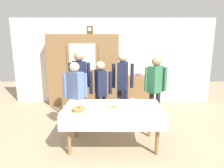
# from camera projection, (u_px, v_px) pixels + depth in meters

# --- Properties ---
(ground_plane) EXTENTS (12.00, 12.00, 0.00)m
(ground_plane) POSITION_uv_depth(u_px,v_px,m) (112.00, 139.00, 3.99)
(ground_plane) COLOR tan
(ground_plane) RESTS_ON ground
(back_wall) EXTENTS (6.40, 0.10, 2.70)m
(back_wall) POSITION_uv_depth(u_px,v_px,m) (112.00, 61.00, 6.30)
(back_wall) COLOR silver
(back_wall) RESTS_ON ground
(dining_table) EXTENTS (1.83, 0.97, 0.78)m
(dining_table) POSITION_uv_depth(u_px,v_px,m) (112.00, 113.00, 3.62)
(dining_table) COLOR olive
(dining_table) RESTS_ON ground
(wall_cabinet) EXTENTS (2.16, 0.46, 2.19)m
(wall_cabinet) POSITION_uv_depth(u_px,v_px,m) (83.00, 70.00, 6.06)
(wall_cabinet) COLOR olive
(wall_cabinet) RESTS_ON ground
(mantel_clock) EXTENTS (0.18, 0.11, 0.24)m
(mantel_clock) POSITION_uv_depth(u_px,v_px,m) (89.00, 30.00, 5.80)
(mantel_clock) COLOR brown
(mantel_clock) RESTS_ON wall_cabinet
(bookshelf_low) EXTENTS (0.99, 0.35, 0.93)m
(bookshelf_low) POSITION_uv_depth(u_px,v_px,m) (137.00, 89.00, 6.25)
(bookshelf_low) COLOR olive
(bookshelf_low) RESTS_ON ground
(book_stack) EXTENTS (0.16, 0.23, 0.05)m
(book_stack) POSITION_uv_depth(u_px,v_px,m) (138.00, 74.00, 6.15)
(book_stack) COLOR #664C7A
(book_stack) RESTS_ON bookshelf_low
(tea_cup_near_right) EXTENTS (0.13, 0.13, 0.06)m
(tea_cup_near_right) POSITION_uv_depth(u_px,v_px,m) (132.00, 100.00, 3.94)
(tea_cup_near_right) COLOR white
(tea_cup_near_right) RESTS_ON dining_table
(tea_cup_far_right) EXTENTS (0.13, 0.13, 0.06)m
(tea_cup_far_right) POSITION_uv_depth(u_px,v_px,m) (117.00, 101.00, 3.90)
(tea_cup_far_right) COLOR white
(tea_cup_far_right) RESTS_ON dining_table
(tea_cup_front_edge) EXTENTS (0.13, 0.13, 0.06)m
(tea_cup_front_edge) POSITION_uv_depth(u_px,v_px,m) (126.00, 108.00, 3.46)
(tea_cup_front_edge) COLOR white
(tea_cup_front_edge) RESTS_ON dining_table
(bread_basket) EXTENTS (0.24, 0.24, 0.16)m
(bread_basket) POSITION_uv_depth(u_px,v_px,m) (78.00, 109.00, 3.40)
(bread_basket) COLOR #9E7542
(bread_basket) RESTS_ON dining_table
(pastry_plate) EXTENTS (0.28, 0.28, 0.05)m
(pastry_plate) POSITION_uv_depth(u_px,v_px,m) (111.00, 108.00, 3.54)
(pastry_plate) COLOR white
(pastry_plate) RESTS_ON dining_table
(spoon_near_right) EXTENTS (0.12, 0.02, 0.01)m
(spoon_near_right) POSITION_uv_depth(u_px,v_px,m) (132.00, 106.00, 3.65)
(spoon_near_right) COLOR silver
(spoon_near_right) RESTS_ON dining_table
(spoon_back_edge) EXTENTS (0.12, 0.02, 0.01)m
(spoon_back_edge) POSITION_uv_depth(u_px,v_px,m) (79.00, 102.00, 3.93)
(spoon_back_edge) COLOR silver
(spoon_back_edge) RESTS_ON dining_table
(spoon_mid_left) EXTENTS (0.12, 0.02, 0.01)m
(spoon_mid_left) POSITION_uv_depth(u_px,v_px,m) (94.00, 103.00, 3.84)
(spoon_mid_left) COLOR silver
(spoon_mid_left) RESTS_ON dining_table
(person_near_right_end) EXTENTS (0.52, 0.41, 1.75)m
(person_near_right_end) POSITION_uv_depth(u_px,v_px,m) (79.00, 80.00, 4.67)
(person_near_right_end) COLOR #232328
(person_near_right_end) RESTS_ON ground
(person_behind_table_left) EXTENTS (0.52, 0.39, 1.65)m
(person_behind_table_left) POSITION_uv_depth(u_px,v_px,m) (155.00, 84.00, 4.47)
(person_behind_table_left) COLOR #232328
(person_behind_table_left) RESTS_ON ground
(person_behind_table_right) EXTENTS (0.52, 0.37, 1.56)m
(person_behind_table_right) POSITION_uv_depth(u_px,v_px,m) (74.00, 91.00, 4.16)
(person_behind_table_right) COLOR silver
(person_behind_table_right) RESTS_ON ground
(person_beside_shelf) EXTENTS (0.52, 0.39, 1.73)m
(person_beside_shelf) POSITION_uv_depth(u_px,v_px,m) (122.00, 81.00, 4.62)
(person_beside_shelf) COLOR #191E38
(person_beside_shelf) RESTS_ON ground
(person_by_cabinet) EXTENTS (0.52, 0.40, 1.55)m
(person_by_cabinet) POSITION_uv_depth(u_px,v_px,m) (100.00, 88.00, 4.45)
(person_by_cabinet) COLOR #232328
(person_by_cabinet) RESTS_ON ground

